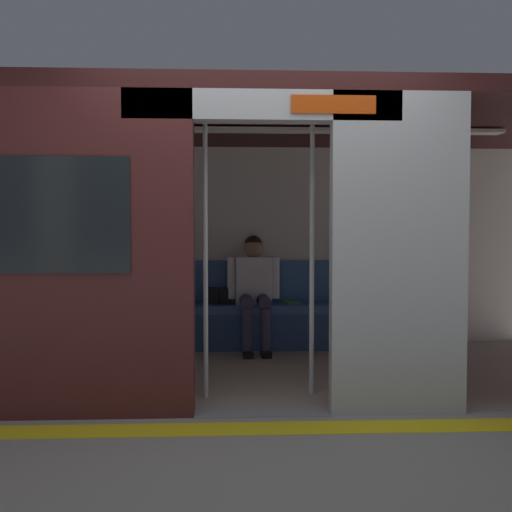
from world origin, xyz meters
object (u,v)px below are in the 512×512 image
handbag (219,296)px  grab_pole_far (312,253)px  book (288,302)px  person_seated (254,284)px  train_car (249,201)px  grab_pole_door (205,254)px  bench_seat (251,315)px

handbag → grab_pole_far: (-0.74, 1.75, 0.52)m
book → grab_pole_far: size_ratio=0.10×
handbag → grab_pole_far: size_ratio=0.12×
grab_pole_far → handbag: bearing=-67.0°
person_seated → train_car: bearing=84.8°
book → grab_pole_door: 2.07m
person_seated → grab_pole_far: size_ratio=0.56×
train_car → book: size_ratio=29.09×
handbag → book: (-0.74, 0.00, -0.07)m
grab_pole_door → person_seated: bearing=-104.0°
handbag → grab_pole_door: grab_pole_door is taller
book → grab_pole_door: grab_pole_door is taller
handbag → grab_pole_far: grab_pole_far is taller
bench_seat → grab_pole_far: (-0.40, 1.71, 0.71)m
bench_seat → handbag: size_ratio=12.61×
handbag → grab_pole_far: bearing=113.0°
bench_seat → book: book is taller
train_car → grab_pole_far: bearing=123.0°
person_seated → book: person_seated is taller
grab_pole_door → grab_pole_far: same height
bench_seat → handbag: bearing=-6.8°
grab_pole_door → grab_pole_far: size_ratio=1.00×
grab_pole_far → grab_pole_door: bearing=5.4°
bench_seat → grab_pole_door: 1.96m
handbag → grab_pole_door: size_ratio=0.12×
handbag → grab_pole_far: 1.97m
person_seated → grab_pole_door: 1.82m
train_car → grab_pole_door: size_ratio=2.97×
train_car → grab_pole_door: (0.34, 0.78, -0.43)m
person_seated → handbag: person_seated is taller
person_seated → grab_pole_door: bearing=76.0°
book → grab_pole_far: grab_pole_far is taller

